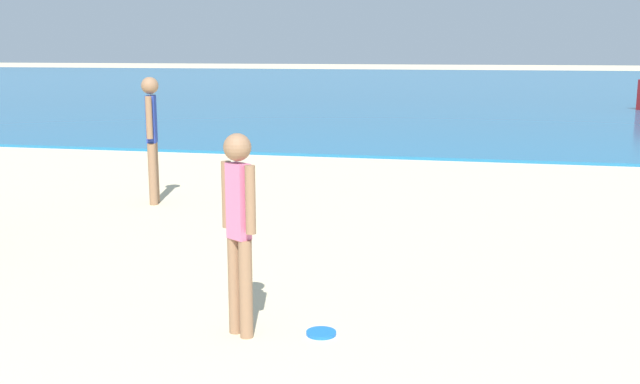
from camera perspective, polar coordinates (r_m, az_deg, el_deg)
The scene contains 4 objects.
water at distance 44.17m, azimuth 10.62°, elevation 8.17°, with size 160.00×60.00×0.06m, color #1E6B9E.
person_standing at distance 5.40m, azimuth -6.30°, elevation -2.39°, with size 0.31×0.23×1.52m.
frisbee at distance 5.62m, azimuth 0.09°, elevation -10.87°, with size 0.23×0.23×0.03m, color blue.
person_distant at distance 10.30m, azimuth -12.90°, elevation 4.51°, with size 0.23×0.39×1.74m.
Camera 1 is at (1.35, -0.13, 2.11)m, focal length 41.30 mm.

